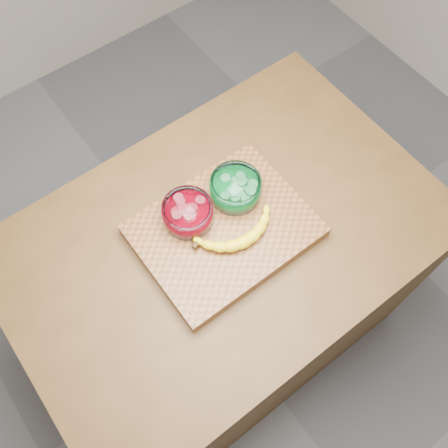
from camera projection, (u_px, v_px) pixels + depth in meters
ground at (224, 324)px, 2.16m from camera, size 3.50×3.50×0.00m
counter at (224, 289)px, 1.76m from camera, size 1.20×0.80×0.90m
cutting_board at (224, 231)px, 1.34m from camera, size 0.45×0.35×0.04m
bowl_red at (188, 213)px, 1.31m from camera, size 0.13×0.13×0.06m
bowl_green at (235, 188)px, 1.34m from camera, size 0.14×0.14×0.06m
banana at (237, 230)px, 1.30m from camera, size 0.26×0.13×0.04m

